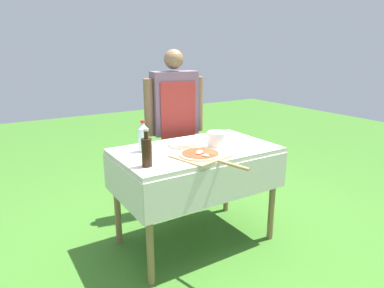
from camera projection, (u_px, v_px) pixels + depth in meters
ground_plane at (195, 240)px, 2.86m from camera, size 12.00×12.00×0.00m
prep_table at (196, 162)px, 2.68m from camera, size 1.24×0.74×0.80m
person_cook at (175, 119)px, 3.20m from camera, size 0.57×0.24×1.54m
pizza_on_peel at (202, 155)px, 2.43m from camera, size 0.41×0.61×0.05m
oil_bottle at (147, 152)px, 2.22m from camera, size 0.07×0.07×0.25m
water_bottle at (143, 137)px, 2.54m from camera, size 0.08×0.08×0.24m
herb_container at (217, 133)px, 3.03m from camera, size 0.23×0.20×0.05m
mixing_tub at (217, 140)px, 2.65m from camera, size 0.16×0.16×0.13m
plate_stack at (185, 143)px, 2.72m from camera, size 0.26×0.26×0.03m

